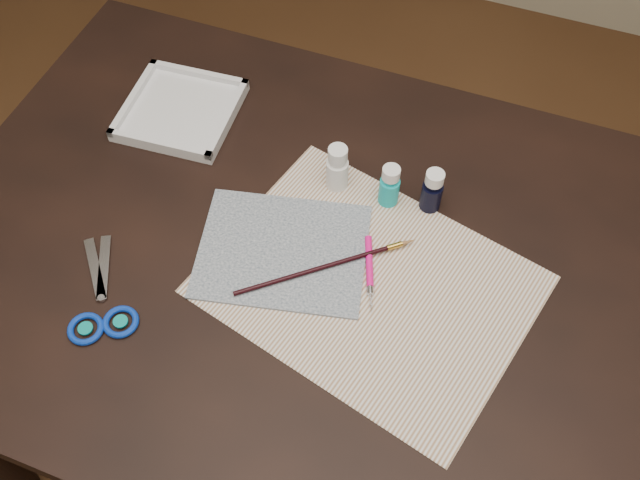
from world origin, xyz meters
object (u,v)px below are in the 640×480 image
(palette_tray, at_px, (180,110))
(paint_bottle_cyan, at_px, (390,185))
(paint_bottle_white, at_px, (337,168))
(paint_bottle_navy, at_px, (432,191))
(scissors, at_px, (95,289))
(paper, at_px, (369,284))
(canvas, at_px, (282,251))

(palette_tray, bearing_deg, paint_bottle_cyan, -7.66)
(paint_bottle_white, xyz_separation_m, paint_bottle_navy, (0.16, 0.01, -0.00))
(paint_bottle_white, height_order, palette_tray, paint_bottle_white)
(scissors, bearing_deg, paint_bottle_navy, -92.80)
(paint_bottle_white, bearing_deg, palette_tray, 170.58)
(paper, height_order, paint_bottle_cyan, paint_bottle_cyan)
(paint_bottle_cyan, relative_size, paint_bottle_navy, 0.97)
(paper, distance_m, paint_bottle_navy, 0.19)
(paint_bottle_white, xyz_separation_m, palette_tray, (-0.33, 0.05, -0.03))
(canvas, distance_m, palette_tray, 0.36)
(paint_bottle_cyan, distance_m, scissors, 0.50)
(paint_bottle_cyan, distance_m, paint_bottle_navy, 0.07)
(paint_bottle_navy, distance_m, scissors, 0.56)
(palette_tray, bearing_deg, canvas, -36.46)
(paint_bottle_cyan, bearing_deg, scissors, -138.41)
(paper, distance_m, palette_tray, 0.50)
(scissors, xyz_separation_m, palette_tray, (-0.05, 0.39, 0.01))
(paint_bottle_white, distance_m, scissors, 0.43)
(paper, height_order, palette_tray, palette_tray)
(paint_bottle_cyan, bearing_deg, palette_tray, 172.34)
(canvas, height_order, palette_tray, palette_tray)
(canvas, height_order, scissors, scissors)
(paint_bottle_cyan, distance_m, palette_tray, 0.42)
(canvas, bearing_deg, scissors, -145.17)
(paper, bearing_deg, paint_bottle_navy, 75.87)
(scissors, relative_size, palette_tray, 1.08)
(paint_bottle_white, relative_size, scissors, 0.43)
(paint_bottle_white, distance_m, paint_bottle_navy, 0.16)
(paint_bottle_cyan, height_order, palette_tray, paint_bottle_cyan)
(paper, bearing_deg, canvas, 176.89)
(paper, relative_size, paint_bottle_white, 5.28)
(paint_bottle_navy, bearing_deg, palette_tray, 175.00)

